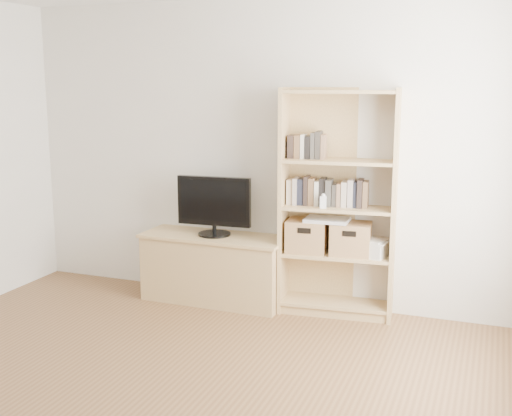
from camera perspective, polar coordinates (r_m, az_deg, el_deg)
The scene contains 11 objects.
back_wall at distance 5.56m, azimuth 0.61°, elevation 4.87°, with size 4.50×0.02×2.60m, color white.
tv_stand at distance 5.69m, azimuth -3.68°, elevation -5.45°, with size 1.24×0.47×0.57m, color tan.
bookshelf at distance 5.26m, azimuth 7.28°, elevation 0.36°, with size 0.93×0.33×1.87m, color tan.
television at distance 5.55m, azimuth -3.75°, elevation 0.18°, with size 0.66×0.05×0.52m, color black.
books_row_mid at distance 5.26m, azimuth 7.34°, elevation 1.38°, with size 0.84×0.16×0.23m, color #B6A591.
books_row_upper at distance 5.24m, azimuth 5.18°, elevation 5.60°, with size 0.42×0.15×0.22m, color #B6A591.
baby_monitor at distance 5.17m, azimuth 5.99°, elevation 0.51°, with size 0.05×0.03×0.10m, color white.
basket_left at distance 5.35m, azimuth 4.55°, elevation -2.48°, with size 0.33×0.27×0.27m, color olive.
basket_right at distance 5.30m, azimuth 8.42°, elevation -2.72°, with size 0.32×0.26×0.26m, color olive.
laptop at distance 5.28m, azimuth 6.35°, elevation -1.04°, with size 0.35×0.25×0.03m, color white.
magazine_stack at distance 5.30m, azimuth 10.63°, elevation -3.62°, with size 0.17×0.25×0.12m, color beige.
Camera 1 is at (1.91, -2.69, 1.92)m, focal length 45.00 mm.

